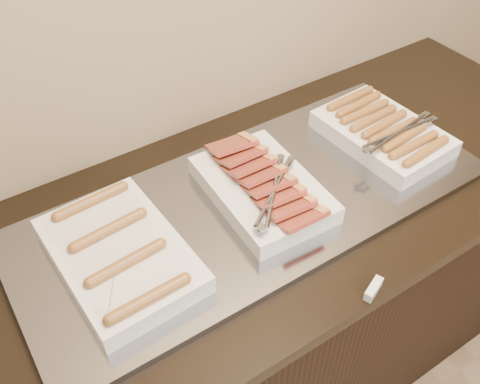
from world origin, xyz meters
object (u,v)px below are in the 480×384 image
warming_tray (254,203)px  dish_right (384,132)px  dish_left (120,254)px  dish_center (263,188)px  counter (255,305)px

warming_tray → dish_right: 0.43m
dish_left → dish_right: (0.79, -0.00, 0.01)m
warming_tray → dish_center: (0.02, -0.00, 0.04)m
counter → warming_tray: (-0.01, 0.00, 0.46)m
dish_left → dish_center: bearing=-3.1°
dish_left → dish_center: dish_center is taller
warming_tray → dish_right: size_ratio=3.31×
counter → warming_tray: bearing=180.0°
warming_tray → counter: bearing=0.0°
counter → dish_right: size_ratio=5.68×
counter → dish_center: dish_center is taller
counter → dish_right: bearing=-0.6°
dish_left → dish_right: bearing=-2.7°
counter → dish_left: dish_left is taller
warming_tray → dish_left: dish_left is taller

